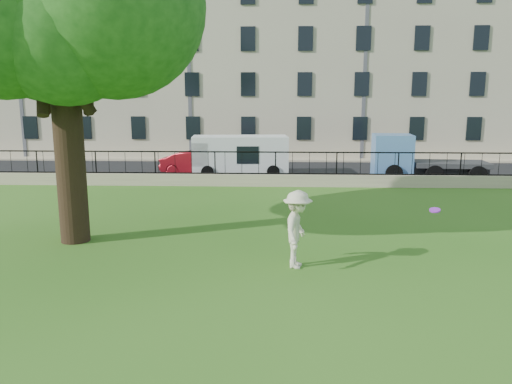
{
  "coord_description": "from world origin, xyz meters",
  "views": [
    {
      "loc": [
        0.03,
        -12.42,
        4.42
      ],
      "look_at": [
        -0.62,
        3.5,
        1.34
      ],
      "focal_mm": 35.0,
      "sensor_mm": 36.0,
      "label": 1
    }
  ],
  "objects_px": {
    "red_sedan": "(196,164)",
    "white_van": "(240,156)",
    "blue_truck": "(427,157)",
    "man": "(297,229)",
    "frisbee": "(435,210)"
  },
  "relations": [
    {
      "from": "frisbee",
      "to": "white_van",
      "type": "height_order",
      "value": "white_van"
    },
    {
      "from": "man",
      "to": "frisbee",
      "type": "xyz_separation_m",
      "value": [
        3.4,
        -0.24,
        0.6
      ]
    },
    {
      "from": "man",
      "to": "blue_truck",
      "type": "distance_m",
      "value": 16.16
    },
    {
      "from": "man",
      "to": "blue_truck",
      "type": "relative_size",
      "value": 0.36
    },
    {
      "from": "white_van",
      "to": "blue_truck",
      "type": "xyz_separation_m",
      "value": [
        10.1,
        -0.98,
        0.09
      ]
    },
    {
      "from": "man",
      "to": "white_van",
      "type": "xyz_separation_m",
      "value": [
        -2.6,
        15.29,
        0.09
      ]
    },
    {
      "from": "blue_truck",
      "to": "white_van",
      "type": "bearing_deg",
      "value": 178.32
    },
    {
      "from": "man",
      "to": "frisbee",
      "type": "relative_size",
      "value": 7.56
    },
    {
      "from": "white_van",
      "to": "blue_truck",
      "type": "relative_size",
      "value": 0.92
    },
    {
      "from": "white_van",
      "to": "blue_truck",
      "type": "distance_m",
      "value": 10.15
    },
    {
      "from": "man",
      "to": "frisbee",
      "type": "bearing_deg",
      "value": -82.2
    },
    {
      "from": "frisbee",
      "to": "white_van",
      "type": "xyz_separation_m",
      "value": [
        -6.0,
        15.53,
        -0.51
      ]
    },
    {
      "from": "red_sedan",
      "to": "white_van",
      "type": "distance_m",
      "value": 2.54
    },
    {
      "from": "red_sedan",
      "to": "blue_truck",
      "type": "xyz_separation_m",
      "value": [
        12.6,
        -0.98,
        0.54
      ]
    },
    {
      "from": "red_sedan",
      "to": "white_van",
      "type": "bearing_deg",
      "value": -82.5
    }
  ]
}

